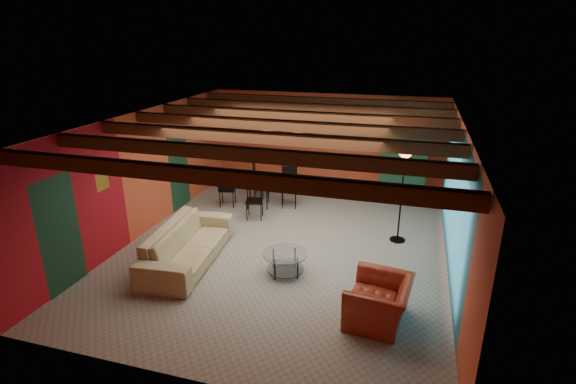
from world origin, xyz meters
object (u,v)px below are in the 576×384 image
(armchair, at_px, (379,301))
(vase, at_px, (257,164))
(sofa, at_px, (188,244))
(armoire, at_px, (404,162))
(coffee_table, at_px, (285,263))
(floor_lamp, at_px, (401,197))
(potted_plant, at_px, (408,116))
(dining_table, at_px, (258,187))

(armchair, height_order, vase, vase)
(sofa, distance_m, armchair, 3.86)
(sofa, relative_size, armoire, 1.29)
(coffee_table, distance_m, floor_lamp, 2.92)
(sofa, relative_size, floor_lamp, 1.28)
(sofa, xyz_separation_m, potted_plant, (3.84, 4.85, 1.87))
(floor_lamp, height_order, potted_plant, potted_plant)
(floor_lamp, relative_size, vase, 9.93)
(coffee_table, bearing_deg, potted_plant, 68.47)
(coffee_table, relative_size, armoire, 0.41)
(armoire, bearing_deg, sofa, -128.14)
(armoire, relative_size, potted_plant, 4.33)
(dining_table, height_order, floor_lamp, floor_lamp)
(dining_table, height_order, armoire, armoire)
(dining_table, bearing_deg, vase, 0.00)
(vase, bearing_deg, sofa, -95.63)
(coffee_table, xyz_separation_m, floor_lamp, (1.95, 2.02, 0.80))
(coffee_table, bearing_deg, sofa, -177.61)
(coffee_table, height_order, floor_lamp, floor_lamp)
(potted_plant, relative_size, vase, 2.28)
(vase, bearing_deg, dining_table, 0.00)
(dining_table, bearing_deg, sofa, -95.63)
(armchair, relative_size, dining_table, 0.53)
(potted_plant, bearing_deg, armoire, 0.00)
(coffee_table, height_order, dining_table, dining_table)
(sofa, distance_m, armoire, 6.22)
(dining_table, xyz_separation_m, floor_lamp, (3.59, -1.06, 0.49))
(armchair, xyz_separation_m, coffee_table, (-1.80, 0.97, -0.13))
(dining_table, relative_size, floor_lamp, 0.99)
(dining_table, relative_size, armoire, 0.99)
(coffee_table, relative_size, floor_lamp, 0.41)
(sofa, xyz_separation_m, vase, (0.31, 3.16, 0.76))
(armchair, bearing_deg, armoire, -174.45)
(armchair, distance_m, armoire, 5.78)
(coffee_table, relative_size, vase, 4.06)
(floor_lamp, distance_m, potted_plant, 3.02)
(armchair, relative_size, armoire, 0.53)
(potted_plant, distance_m, vase, 4.07)
(sofa, height_order, coffee_table, sofa)
(armchair, height_order, floor_lamp, floor_lamp)
(coffee_table, bearing_deg, vase, 118.18)
(armchair, bearing_deg, vase, -133.16)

